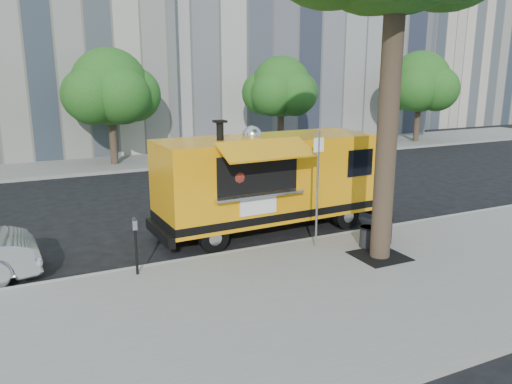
{
  "coord_description": "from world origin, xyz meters",
  "views": [
    {
      "loc": [
        -5.08,
        -11.87,
        4.58
      ],
      "look_at": [
        0.58,
        0.0,
        1.37
      ],
      "focal_mm": 35.0,
      "sensor_mm": 36.0,
      "label": 1
    }
  ],
  "objects_px": {
    "sign_post": "(318,183)",
    "parking_meter": "(135,239)",
    "trash_bin_left": "(368,236)",
    "trash_bin_right": "(382,230)",
    "far_tree_c": "(281,87)",
    "far_tree_d": "(420,82)",
    "food_truck": "(267,180)",
    "far_tree_b": "(110,87)"
  },
  "relations": [
    {
      "from": "sign_post",
      "to": "trash_bin_right",
      "type": "distance_m",
      "value": 2.26
    },
    {
      "from": "far_tree_c",
      "to": "parking_meter",
      "type": "xyz_separation_m",
      "value": [
        -11.0,
        -13.75,
        -2.74
      ]
    },
    {
      "from": "trash_bin_left",
      "to": "trash_bin_right",
      "type": "xyz_separation_m",
      "value": [
        0.55,
        0.11,
        0.06
      ]
    },
    {
      "from": "far_tree_b",
      "to": "trash_bin_left",
      "type": "relative_size",
      "value": 10.16
    },
    {
      "from": "far_tree_b",
      "to": "food_truck",
      "type": "bearing_deg",
      "value": -79.74
    },
    {
      "from": "far_tree_b",
      "to": "far_tree_d",
      "type": "height_order",
      "value": "far_tree_d"
    },
    {
      "from": "parking_meter",
      "to": "food_truck",
      "type": "relative_size",
      "value": 0.2
    },
    {
      "from": "trash_bin_left",
      "to": "food_truck",
      "type": "bearing_deg",
      "value": 120.01
    },
    {
      "from": "far_tree_b",
      "to": "far_tree_c",
      "type": "height_order",
      "value": "far_tree_b"
    },
    {
      "from": "trash_bin_left",
      "to": "trash_bin_right",
      "type": "height_order",
      "value": "trash_bin_right"
    },
    {
      "from": "sign_post",
      "to": "trash_bin_left",
      "type": "relative_size",
      "value": 5.54
    },
    {
      "from": "sign_post",
      "to": "parking_meter",
      "type": "bearing_deg",
      "value": 177.48
    },
    {
      "from": "far_tree_d",
      "to": "food_truck",
      "type": "relative_size",
      "value": 0.84
    },
    {
      "from": "trash_bin_right",
      "to": "far_tree_b",
      "type": "bearing_deg",
      "value": 106.3
    },
    {
      "from": "far_tree_b",
      "to": "parking_meter",
      "type": "bearing_deg",
      "value": -98.1
    },
    {
      "from": "parking_meter",
      "to": "sign_post",
      "type": "bearing_deg",
      "value": -2.52
    },
    {
      "from": "sign_post",
      "to": "food_truck",
      "type": "relative_size",
      "value": 0.45
    },
    {
      "from": "food_truck",
      "to": "trash_bin_right",
      "type": "distance_m",
      "value": 3.49
    },
    {
      "from": "far_tree_d",
      "to": "sign_post",
      "type": "distance_m",
      "value": 21.79
    },
    {
      "from": "far_tree_c",
      "to": "food_truck",
      "type": "height_order",
      "value": "far_tree_c"
    },
    {
      "from": "far_tree_c",
      "to": "parking_meter",
      "type": "relative_size",
      "value": 3.9
    },
    {
      "from": "sign_post",
      "to": "food_truck",
      "type": "distance_m",
      "value": 2.17
    },
    {
      "from": "far_tree_b",
      "to": "trash_bin_left",
      "type": "xyz_separation_m",
      "value": [
        3.75,
        -14.83,
        -3.39
      ]
    },
    {
      "from": "far_tree_d",
      "to": "trash_bin_right",
      "type": "relative_size",
      "value": 8.48
    },
    {
      "from": "far_tree_c",
      "to": "trash_bin_left",
      "type": "distance_m",
      "value": 15.79
    },
    {
      "from": "far_tree_c",
      "to": "sign_post",
      "type": "height_order",
      "value": "far_tree_c"
    },
    {
      "from": "sign_post",
      "to": "trash_bin_left",
      "type": "xyz_separation_m",
      "value": [
        1.2,
        -0.58,
        -1.41
      ]
    },
    {
      "from": "far_tree_c",
      "to": "trash_bin_left",
      "type": "height_order",
      "value": "far_tree_c"
    },
    {
      "from": "far_tree_c",
      "to": "far_tree_d",
      "type": "bearing_deg",
      "value": 1.15
    },
    {
      "from": "sign_post",
      "to": "trash_bin_right",
      "type": "bearing_deg",
      "value": -14.83
    },
    {
      "from": "far_tree_c",
      "to": "food_truck",
      "type": "bearing_deg",
      "value": -119.9
    },
    {
      "from": "far_tree_b",
      "to": "trash_bin_left",
      "type": "bearing_deg",
      "value": -75.8
    },
    {
      "from": "far_tree_b",
      "to": "parking_meter",
      "type": "height_order",
      "value": "far_tree_b"
    },
    {
      "from": "far_tree_c",
      "to": "parking_meter",
      "type": "distance_m",
      "value": 17.82
    },
    {
      "from": "food_truck",
      "to": "trash_bin_right",
      "type": "relative_size",
      "value": 10.09
    },
    {
      "from": "trash_bin_left",
      "to": "parking_meter",
      "type": "bearing_deg",
      "value": 172.32
    },
    {
      "from": "food_truck",
      "to": "trash_bin_right",
      "type": "xyz_separation_m",
      "value": [
        2.11,
        -2.58,
        -1.03
      ]
    },
    {
      "from": "far_tree_b",
      "to": "food_truck",
      "type": "distance_m",
      "value": 12.54
    },
    {
      "from": "far_tree_d",
      "to": "trash_bin_left",
      "type": "xyz_separation_m",
      "value": [
        -15.25,
        -14.73,
        -3.45
      ]
    },
    {
      "from": "far_tree_b",
      "to": "parking_meter",
      "type": "xyz_separation_m",
      "value": [
        -2.0,
        -14.05,
        -2.85
      ]
    },
    {
      "from": "sign_post",
      "to": "parking_meter",
      "type": "relative_size",
      "value": 2.25
    },
    {
      "from": "far_tree_d",
      "to": "sign_post",
      "type": "bearing_deg",
      "value": -139.3
    }
  ]
}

